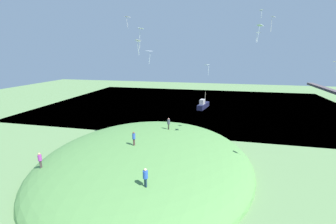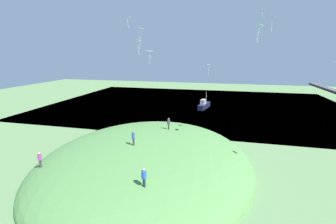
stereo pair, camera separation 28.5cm
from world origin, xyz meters
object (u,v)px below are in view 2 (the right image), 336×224
kite_3 (207,66)px  kite_9 (138,43)px  kite_0 (273,18)px  kite_8 (262,10)px  person_walking_path (133,137)px  kite_7 (141,29)px  boat_on_lake (204,105)px  person_near_shore (40,158)px  kite_2 (259,33)px  kite_1 (138,40)px  person_with_child (144,175)px  kite_5 (149,51)px  kite_6 (260,27)px  kite_4 (128,17)px  person_on_hilltop (169,122)px

kite_3 → kite_9: size_ratio=0.91×
kite_0 → kite_8: 6.58m
person_walking_path → kite_7: bearing=58.6°
boat_on_lake → person_near_shore: 42.29m
kite_3 → kite_2: bearing=81.8°
kite_0 → kite_1: bearing=-86.3°
boat_on_lake → kite_9: kite_9 is taller
person_near_shore → kite_2: bearing=158.5°
kite_7 → kite_9: bearing=13.9°
person_with_child → kite_5: size_ratio=0.90×
kite_7 → kite_8: (-7.14, 18.12, 3.09)m
person_with_child → kite_8: kite_8 is taller
person_near_shore → kite_5: (-14.48, 8.24, 11.45)m
person_near_shore → kite_6: (-10.92, 23.00, 14.18)m
kite_9 → kite_0: bearing=105.3°
person_near_shore → kite_9: kite_9 is taller
kite_8 → kite_5: bearing=-63.0°
boat_on_lake → kite_2: size_ratio=4.62×
kite_4 → kite_1: bearing=33.8°
person_near_shore → kite_2: 32.14m
person_on_hilltop → kite_3: bearing=-85.7°
kite_4 → kite_5: bearing=41.2°
person_with_child → kite_9: kite_9 is taller
person_walking_path → kite_7: size_ratio=1.08×
kite_2 → kite_5: bearing=-81.8°
person_on_hilltop → kite_6: size_ratio=0.84×
person_near_shore → kite_5: size_ratio=0.89×
person_with_child → kite_5: bearing=-49.0°
kite_3 → kite_5: bearing=-69.0°
kite_2 → kite_5: kite_2 is taller
kite_0 → kite_2: kite_0 is taller
person_on_hilltop → kite_8: (-10.54, 12.98, 16.64)m
person_on_hilltop → kite_5: kite_5 is taller
person_near_shore → kite_8: bearing=166.1°
boat_on_lake → kite_8: kite_8 is taller
kite_3 → kite_8: (-5.13, 8.01, 8.60)m
person_near_shore → kite_5: 20.21m
person_near_shore → kite_7: kite_7 is taller
person_walking_path → kite_4: bearing=68.4°
kite_6 → person_near_shore: bearing=-64.6°
person_near_shore → kite_0: bearing=156.5°
boat_on_lake → kite_5: kite_5 is taller
kite_6 → kite_9: 15.57m
kite_4 → kite_7: kite_4 is taller
person_near_shore → kite_8: size_ratio=1.36×
kite_0 → person_walking_path: bearing=-54.3°
person_with_child → kite_1: bearing=-43.6°
kite_4 → kite_7: bearing=37.7°
person_walking_path → kite_8: size_ratio=1.33×
person_with_child → kite_3: size_ratio=1.08×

